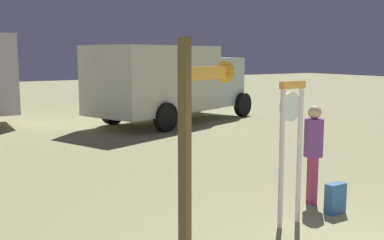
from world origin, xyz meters
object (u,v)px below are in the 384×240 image
Objects in this scene: standing_clock at (291,137)px; arrow_sign at (203,121)px; backpack at (335,199)px; box_truck_near at (168,80)px; person_near_clock at (313,149)px.

standing_clock is 0.79× the size of arrow_sign.
standing_clock is at bearing 178.30° from backpack.
person_near_clock is at bearing -105.43° from box_truck_near.
arrow_sign is 5.49× the size of backpack.
backpack is (2.75, 0.52, -1.45)m from arrow_sign.
box_truck_near is (2.51, 9.10, 0.60)m from person_near_clock.
person_near_clock is at bearing 27.19° from standing_clock.
box_truck_near reaches higher than backpack.
standing_clock is 0.29× the size of box_truck_near.
standing_clock is 10.25m from box_truck_near.
person_near_clock is 0.23× the size of box_truck_near.
box_truck_near is at bearing 74.57° from person_near_clock.
box_truck_near is at bearing 74.93° from backpack.
person_near_clock is at bearing 20.52° from arrow_sign.
backpack is (0.92, -0.03, -1.02)m from standing_clock.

